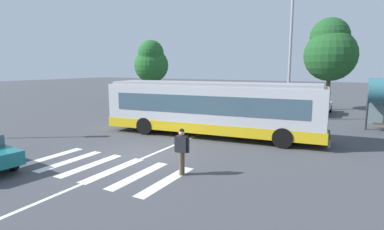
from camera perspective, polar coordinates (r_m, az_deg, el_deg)
name	(u,v)px	position (r m, az deg, el deg)	size (l,w,h in m)	color
ground_plane	(141,155)	(14.00, -9.53, -7.39)	(160.00, 160.00, 0.00)	#424449
city_transit_bus	(211,108)	(17.38, 3.55, 1.24)	(12.60, 3.65, 3.06)	black
pedestrian_crossing_street	(182,149)	(11.16, -1.91, -6.32)	(0.57, 0.32, 1.72)	brown
parked_car_champagne	(229,100)	(29.67, 6.99, 2.76)	(1.97, 4.55, 1.35)	black
parked_car_red	(254,102)	(28.72, 11.53, 2.44)	(2.03, 4.58, 1.35)	black
parked_car_charcoal	(285,103)	(27.99, 16.98, 2.07)	(1.97, 4.55, 1.35)	black
parked_car_silver	(318,105)	(27.78, 22.45, 1.73)	(1.92, 4.52, 1.35)	black
twin_arm_street_lamp	(291,35)	(23.68, 17.97, 14.02)	(5.18, 0.32, 10.14)	#939399
background_tree_left	(151,62)	(36.35, -7.62, 9.78)	(3.98, 3.98, 7.00)	brown
background_tree_right	(330,50)	(31.09, 24.33, 10.97)	(4.67, 4.67, 8.36)	brown
crosswalk_painted_stripes	(102,167)	(12.68, -16.42, -9.36)	(6.48, 3.19, 0.01)	silver
lane_center_line	(172,146)	(15.37, -3.83, -5.81)	(0.16, 24.00, 0.01)	silver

